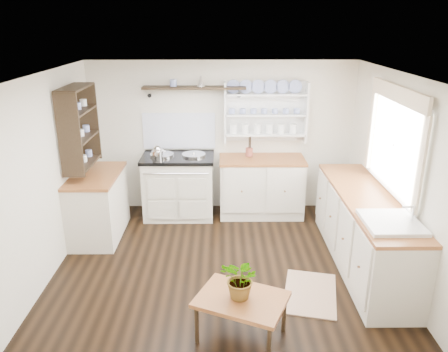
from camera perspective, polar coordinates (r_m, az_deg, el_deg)
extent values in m
cube|color=black|center=(5.41, -0.21, -11.95)|extent=(4.00, 3.80, 0.01)
cube|color=beige|center=(6.72, -0.29, 5.12)|extent=(4.00, 0.02, 2.30)
cube|color=beige|center=(5.31, 21.92, -0.34)|extent=(0.02, 3.80, 2.30)
cube|color=beige|center=(5.29, -22.42, -0.45)|extent=(0.02, 3.80, 2.30)
cube|color=white|center=(4.64, -0.24, 13.03)|extent=(4.00, 3.80, 0.01)
cube|color=white|center=(5.32, 21.42, 3.75)|extent=(0.04, 1.40, 1.00)
cube|color=white|center=(5.32, 21.21, 3.76)|extent=(0.02, 1.50, 1.10)
cube|color=beige|center=(5.19, 21.79, 9.92)|extent=(0.04, 1.55, 0.18)
cube|color=beige|center=(6.65, -5.90, -1.47)|extent=(1.02, 0.67, 0.90)
cube|color=black|center=(6.50, -6.04, 2.44)|extent=(1.06, 0.71, 0.05)
cylinder|color=silver|center=(6.51, -8.12, 2.76)|extent=(0.35, 0.35, 0.03)
cylinder|color=silver|center=(6.47, -3.98, 2.79)|extent=(0.35, 0.35, 0.03)
cylinder|color=silver|center=(6.19, -6.32, 0.30)|extent=(0.92, 0.02, 0.02)
cube|color=beige|center=(6.68, 4.88, -1.44)|extent=(1.25, 0.60, 0.88)
cube|color=brown|center=(6.54, 4.99, 2.16)|extent=(1.27, 0.63, 0.04)
cube|color=beige|center=(5.55, 17.74, -6.91)|extent=(0.60, 2.40, 0.88)
cube|color=brown|center=(5.38, 18.22, -2.70)|extent=(0.62, 2.43, 0.04)
cube|color=white|center=(4.77, 20.86, -6.98)|extent=(0.55, 0.60, 0.28)
cylinder|color=silver|center=(4.77, 23.39, -4.71)|extent=(0.02, 0.02, 0.22)
cube|color=beige|center=(6.24, -16.10, -3.75)|extent=(0.60, 1.10, 0.88)
cube|color=brown|center=(6.08, -16.48, 0.06)|extent=(0.62, 1.13, 0.04)
cube|color=white|center=(6.65, 5.38, 8.40)|extent=(1.20, 0.03, 0.90)
cube|color=white|center=(6.56, 5.45, 8.25)|extent=(1.20, 0.22, 0.02)
cylinder|color=navy|center=(6.52, 5.52, 10.59)|extent=(0.20, 0.02, 0.20)
cube|color=black|center=(6.46, -3.92, 11.44)|extent=(1.50, 0.24, 0.04)
cone|color=black|center=(6.61, -9.59, 10.45)|extent=(0.06, 0.20, 0.06)
cone|color=black|center=(6.54, 1.93, 10.60)|extent=(0.06, 0.20, 0.06)
cube|color=black|center=(5.94, -18.40, 6.15)|extent=(0.28, 0.80, 1.05)
cylinder|color=brown|center=(6.57, 3.30, 3.14)|extent=(0.11, 0.11, 0.13)
cube|color=brown|center=(4.17, 2.30, -15.82)|extent=(0.96, 0.84, 0.04)
cylinder|color=black|center=(4.25, -3.59, -18.78)|extent=(0.04, 0.04, 0.39)
cylinder|color=black|center=(4.58, -0.85, -15.47)|extent=(0.04, 0.04, 0.39)
cylinder|color=black|center=(4.04, 5.90, -21.16)|extent=(0.04, 0.04, 0.39)
cylinder|color=black|center=(4.40, 7.86, -17.40)|extent=(0.04, 0.04, 0.39)
imported|color=#3F7233|center=(4.05, 2.34, -13.29)|extent=(0.47, 0.47, 0.40)
cube|color=#976F58|center=(5.05, 11.19, -14.78)|extent=(0.72, 0.95, 0.02)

